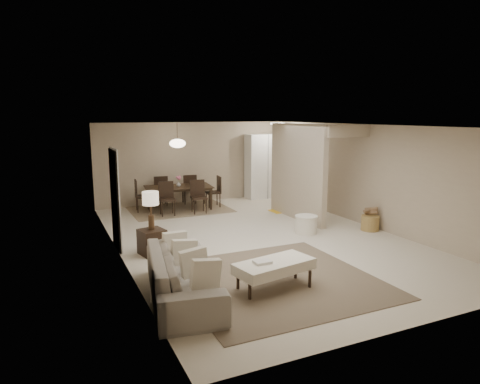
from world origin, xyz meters
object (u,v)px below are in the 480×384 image
round_pouf (306,224)px  side_table (152,242)px  wicker_basket (370,223)px  pantry_cabinet (264,166)px  dining_table (179,198)px  ottoman_bench (274,267)px  sofa (183,275)px

round_pouf → side_table: bearing=-179.6°
side_table → wicker_basket: bearing=-4.6°
wicker_basket → pantry_cabinet: bearing=94.9°
pantry_cabinet → wicker_basket: size_ratio=4.97×
pantry_cabinet → side_table: bearing=-138.0°
pantry_cabinet → dining_table: pantry_cabinet is taller
side_table → dining_table: size_ratio=0.26×
pantry_cabinet → wicker_basket: bearing=-85.1°
ottoman_bench → round_pouf: bearing=37.5°
side_table → dining_table: dining_table is taller
pantry_cabinet → ottoman_bench: bearing=-116.5°
pantry_cabinet → ottoman_bench: (-3.39, -6.78, -0.68)m
pantry_cabinet → ottoman_bench: 7.61m
side_table → round_pouf: 3.63m
wicker_basket → dining_table: bearing=130.0°
sofa → wicker_basket: sofa is taller
round_pouf → dining_table: bearing=117.9°
pantry_cabinet → ottoman_bench: pantry_cabinet is taller
ottoman_bench → wicker_basket: (3.79, 2.09, -0.19)m
wicker_basket → sofa: bearing=-161.0°
wicker_basket → dining_table: 5.42m
pantry_cabinet → round_pouf: size_ratio=3.99×
sofa → round_pouf: 4.31m
side_table → round_pouf: (3.63, 0.02, -0.05)m
dining_table → wicker_basket: bearing=-43.6°
ottoman_bench → round_pouf: ottoman_bench is taller
pantry_cabinet → ottoman_bench: size_ratio=1.54×
ottoman_bench → side_table: side_table is taller
side_table → ottoman_bench: bearing=-61.5°
side_table → wicker_basket: side_table is taller
sofa → round_pouf: (3.68, 2.23, -0.15)m
dining_table → round_pouf: bearing=-55.7°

